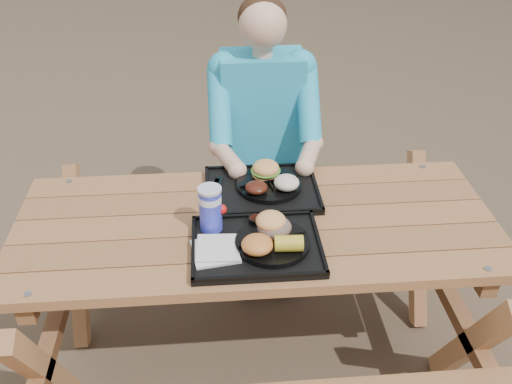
{
  "coord_description": "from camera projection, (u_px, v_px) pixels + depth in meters",
  "views": [
    {
      "loc": [
        -0.14,
        -1.71,
        2.01
      ],
      "look_at": [
        0.0,
        0.0,
        0.88
      ],
      "focal_mm": 40.0,
      "sensor_mm": 36.0,
      "label": 1
    }
  ],
  "objects": [
    {
      "name": "baked_beans",
      "position": [
        256.0,
        188.0,
        2.21
      ],
      "size": [
        0.09,
        0.09,
        0.04
      ],
      "primitive_type": "ellipsoid",
      "color": "#45180D",
      "rests_on": "plate_far"
    },
    {
      "name": "diner",
      "position": [
        262.0,
        152.0,
        2.79
      ],
      "size": [
        0.48,
        0.84,
        1.28
      ],
      "primitive_type": null,
      "color": "#1B95BD",
      "rests_on": "ground"
    },
    {
      "name": "soda_cup",
      "position": [
        211.0,
        210.0,
        2.01
      ],
      "size": [
        0.08,
        0.08,
        0.16
      ],
      "primitive_type": "cylinder",
      "color": "#1923C2",
      "rests_on": "tray_near"
    },
    {
      "name": "mac_cheese",
      "position": [
        257.0,
        245.0,
        1.9
      ],
      "size": [
        0.11,
        0.11,
        0.05
      ],
      "primitive_type": "ellipsoid",
      "color": "#CE7F36",
      "rests_on": "plate_near"
    },
    {
      "name": "picnic_table",
      "position": [
        256.0,
        295.0,
        2.34
      ],
      "size": [
        1.8,
        1.49,
        0.75
      ],
      "primitive_type": null,
      "color": "#999999",
      "rests_on": "ground"
    },
    {
      "name": "burger",
      "position": [
        266.0,
        165.0,
        2.3
      ],
      "size": [
        0.11,
        0.11,
        0.1
      ],
      "primitive_type": null,
      "color": "#EF9E54",
      "rests_on": "plate_far"
    },
    {
      "name": "napkin_stack",
      "position": [
        215.0,
        251.0,
        1.94
      ],
      "size": [
        0.17,
        0.17,
        0.02
      ],
      "primitive_type": "cube",
      "rotation": [
        0.0,
        0.0,
        0.15
      ],
      "color": "silver",
      "rests_on": "tray_near"
    },
    {
      "name": "sandwich",
      "position": [
        275.0,
        219.0,
        1.97
      ],
      "size": [
        0.11,
        0.11,
        0.12
      ],
      "primitive_type": null,
      "color": "#F4A256",
      "rests_on": "plate_near"
    },
    {
      "name": "condiment_bbq",
      "position": [
        256.0,
        221.0,
        2.07
      ],
      "size": [
        0.06,
        0.06,
        0.03
      ],
      "primitive_type": "cylinder",
      "color": "black",
      "rests_on": "tray_near"
    },
    {
      "name": "condiment_mustard",
      "position": [
        273.0,
        220.0,
        2.07
      ],
      "size": [
        0.05,
        0.05,
        0.03
      ],
      "primitive_type": "cylinder",
      "color": "#EEA31A",
      "rests_on": "tray_near"
    },
    {
      "name": "potato_salad",
      "position": [
        287.0,
        183.0,
        2.23
      ],
      "size": [
        0.1,
        0.1,
        0.06
      ],
      "primitive_type": "ellipsoid",
      "color": "beige",
      "rests_on": "plate_far"
    },
    {
      "name": "corn_cob",
      "position": [
        289.0,
        243.0,
        1.91
      ],
      "size": [
        0.1,
        0.1,
        0.06
      ],
      "primitive_type": null,
      "rotation": [
        0.0,
        0.0,
        -0.05
      ],
      "color": "gold",
      "rests_on": "plate_near"
    },
    {
      "name": "ground",
      "position": [
        256.0,
        357.0,
        2.54
      ],
      "size": [
        60.0,
        60.0,
        0.0
      ],
      "primitive_type": "plane",
      "color": "#999999",
      "rests_on": "ground"
    },
    {
      "name": "plate_near",
      "position": [
        272.0,
        243.0,
        1.97
      ],
      "size": [
        0.26,
        0.26,
        0.02
      ],
      "primitive_type": "cylinder",
      "color": "black",
      "rests_on": "tray_near"
    },
    {
      "name": "plate_far",
      "position": [
        269.0,
        185.0,
        2.28
      ],
      "size": [
        0.26,
        0.26,
        0.02
      ],
      "primitive_type": "cylinder",
      "color": "black",
      "rests_on": "tray_far"
    },
    {
      "name": "tray_near",
      "position": [
        257.0,
        247.0,
        1.98
      ],
      "size": [
        0.45,
        0.35,
        0.02
      ],
      "primitive_type": "cube",
      "color": "black",
      "rests_on": "picnic_table"
    },
    {
      "name": "tray_far",
      "position": [
        262.0,
        191.0,
        2.28
      ],
      "size": [
        0.45,
        0.35,
        0.02
      ],
      "primitive_type": "cube",
      "color": "black",
      "rests_on": "picnic_table"
    },
    {
      "name": "cutlery_far",
      "position": [
        217.0,
        189.0,
        2.27
      ],
      "size": [
        0.06,
        0.18,
        0.01
      ],
      "primitive_type": "cube",
      "rotation": [
        0.0,
        0.0,
        -0.16
      ],
      "color": "black",
      "rests_on": "tray_far"
    }
  ]
}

